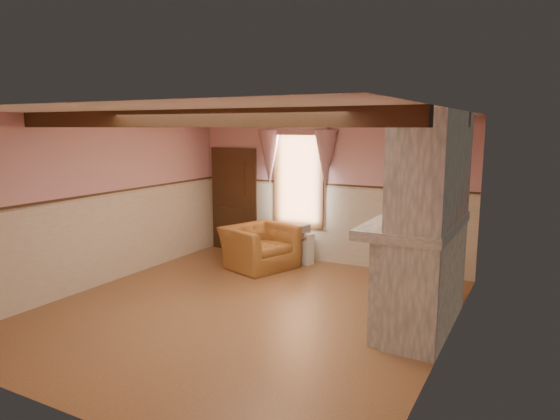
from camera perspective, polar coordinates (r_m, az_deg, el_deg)
The scene contains 26 objects.
floor at distance 7.34m, azimuth -4.08°, elevation -11.33°, with size 5.50×6.00×0.01m, color brown.
ceiling at distance 6.87m, azimuth -4.36°, elevation 11.08°, with size 5.50×6.00×0.01m, color silver.
wall_back at distance 9.61m, azimuth 5.43°, elevation 2.24°, with size 5.50×0.02×2.80m, color #C98B91.
wall_front at distance 4.78m, azimuth -24.00°, elevation -5.97°, with size 5.50×0.02×2.80m, color #C98B91.
wall_left at distance 8.74m, azimuth -19.61°, elevation 1.01°, with size 0.02×6.00×2.80m, color #C98B91.
wall_right at distance 5.98m, azimuth 18.62°, elevation -2.64°, with size 0.02×6.00×2.80m, color #C98B91.
wainscot at distance 7.11m, azimuth -4.16°, elevation -5.67°, with size 5.50×6.00×1.50m, color beige, non-canonical shape.
chair_rail at distance 6.95m, azimuth -4.23°, elevation 0.31°, with size 5.50×6.00×0.08m, color black, non-canonical shape.
firebox at distance 6.95m, azimuth 12.90°, elevation -8.83°, with size 0.20×0.95×0.90m, color black.
armchair at distance 9.33m, azimuth -2.33°, elevation -4.24°, with size 1.21×1.06×0.79m, color #9E662D.
side_table at distance 9.70m, azimuth 2.54°, elevation -4.43°, with size 0.48×0.48×0.55m, color brown.
book_stack at distance 9.60m, azimuth 2.33°, elevation -2.28°, with size 0.26×0.32×0.20m, color #B7AD8C.
radiator at distance 9.74m, azimuth 1.99°, elevation -4.22°, with size 0.70×0.18×0.60m, color white.
bowl at distance 6.62m, azimuth 15.19°, elevation -0.80°, with size 0.34×0.34×0.08m, color brown.
mantel_clock at distance 7.35m, azimuth 16.59°, elevation 0.59°, with size 0.14×0.24×0.20m, color black.
oil_lamp at distance 7.25m, azimuth 16.44°, elevation 0.80°, with size 0.11×0.11×0.28m, color gold.
candle_red at distance 5.98m, azimuth 13.76°, elevation -1.45°, with size 0.06×0.06×0.16m, color #B21524.
jar_yellow at distance 6.39m, azimuth 14.71°, elevation -0.98°, with size 0.06×0.06×0.12m, color gold.
fireplace at distance 6.62m, azimuth 16.75°, elevation -1.42°, with size 0.85×2.00×2.80m, color gray.
mantel at distance 6.66m, azimuth 15.22°, elevation -1.62°, with size 1.05×2.05×0.12m, color gray.
overmantel_mirror at distance 6.62m, azimuth 13.88°, elevation 3.70°, with size 0.06×1.44×1.04m, color silver.
door at distance 10.59m, azimuth -5.25°, elevation 1.00°, with size 1.10×0.10×2.10m, color black.
window at distance 9.80m, azimuth 2.15°, elevation 3.89°, with size 1.06×0.08×2.02m, color white.
window_drapes at distance 9.68m, azimuth 1.93°, elevation 7.38°, with size 1.30×0.14×1.40m, color gray.
ceiling_beam_front at distance 5.89m, azimuth -10.75°, elevation 10.24°, with size 5.50×0.18×0.20m, color black.
ceiling_beam_back at distance 7.90m, azimuth 0.41°, elevation 10.17°, with size 5.50×0.18×0.20m, color black.
Camera 1 is at (3.69, -5.78, 2.61)m, focal length 32.00 mm.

